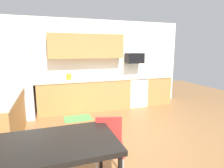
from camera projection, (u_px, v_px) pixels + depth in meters
The scene contains 17 objects.
ground_plane at pixel (128, 143), 3.72m from camera, with size 12.00×12.00×0.00m, color olive.
wall_back at pixel (95, 64), 5.94m from camera, with size 5.80×0.10×2.70m, color silver.
cabinet_run_back at pixel (85, 95), 5.65m from camera, with size 2.69×0.60×0.90m, color #AD7A42.
cabinet_run_back_right at pixel (155, 90), 6.40m from camera, with size 0.86×0.60×0.90m, color #AD7A42.
cabinet_run_left at pixel (3, 121), 3.65m from camera, with size 0.60×2.00×0.90m, color #AD7A42.
countertop_back at pixel (98, 79), 5.69m from camera, with size 4.80×0.64×0.04m, color beige.
countertop_left at pixel (0, 97), 3.56m from camera, with size 0.64×2.00×0.04m, color beige.
upper_cabinets_back at pixel (87, 46), 5.54m from camera, with size 2.20×0.34×0.70m, color #AD7A42.
refrigerator at pixel (18, 84), 4.92m from camera, with size 0.76×0.70×1.84m, color white.
oven_range at pixel (135, 91), 6.17m from camera, with size 0.60×0.60×0.91m.
microwave at pixel (135, 58), 6.07m from camera, with size 0.54×0.36×0.32m, color black.
sink_basin at pixel (73, 82), 5.46m from camera, with size 0.48×0.40×0.14m, color #A5A8AD.
sink_faucet at pixel (72, 76), 5.60m from camera, with size 0.02×0.02×0.24m, color #B2B5BA.
dining_table at pixel (56, 147), 2.16m from camera, with size 1.40×0.90×0.77m.
chair_near_table at pixel (109, 143), 2.66m from camera, with size 0.50×0.50×0.85m.
floor_mat at pixel (78, 118), 5.01m from camera, with size 0.70×0.50×0.01m, color #4CA54C.
kettle at pixel (69, 77), 5.45m from camera, with size 0.14×0.14×0.20m, color orange.
Camera 1 is at (-1.42, -3.16, 1.80)m, focal length 30.32 mm.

